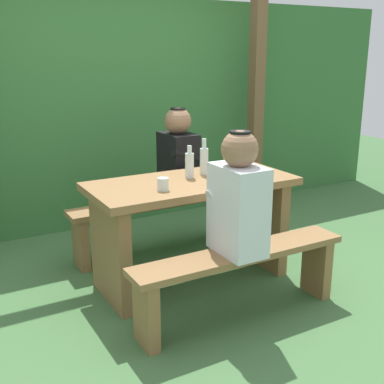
{
  "coord_description": "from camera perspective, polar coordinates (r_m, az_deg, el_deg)",
  "views": [
    {
      "loc": [
        -1.58,
        -2.78,
        1.57
      ],
      "look_at": [
        0.0,
        0.0,
        0.65
      ],
      "focal_mm": 45.86,
      "sensor_mm": 36.0,
      "label": 1
    }
  ],
  "objects": [
    {
      "name": "person_white_shirt",
      "position": [
        2.81,
        5.38,
        -0.69
      ],
      "size": [
        0.25,
        0.35,
        0.72
      ],
      "color": "silver",
      "rests_on": "bench_near"
    },
    {
      "name": "bottle_left",
      "position": [
        3.44,
        1.41,
        3.75
      ],
      "size": [
        0.06,
        0.06,
        0.26
      ],
      "color": "silver",
      "rests_on": "picnic_table"
    },
    {
      "name": "ground_plane",
      "position": [
        3.56,
        0.0,
        -10.12
      ],
      "size": [
        12.0,
        12.0,
        0.0
      ],
      "primitive_type": "plane",
      "color": "#446E3F"
    },
    {
      "name": "cell_phone",
      "position": [
        3.58,
        2.71,
        2.59
      ],
      "size": [
        0.12,
        0.16,
        0.01
      ],
      "primitive_type": "cube",
      "rotation": [
        0.0,
        0.0,
        -0.42
      ],
      "color": "black",
      "rests_on": "picnic_table"
    },
    {
      "name": "pergola_post_right",
      "position": [
        4.95,
        7.44,
        10.35
      ],
      "size": [
        0.12,
        0.12,
        2.18
      ],
      "primitive_type": "cube",
      "color": "brown",
      "rests_on": "ground_plane"
    },
    {
      "name": "bench_near",
      "position": [
        2.98,
        5.65,
        -9.01
      ],
      "size": [
        1.4,
        0.24,
        0.44
      ],
      "color": "olive",
      "rests_on": "ground_plane"
    },
    {
      "name": "bench_far",
      "position": [
        3.93,
        -4.23,
        -2.69
      ],
      "size": [
        1.4,
        0.24,
        0.44
      ],
      "color": "olive",
      "rests_on": "ground_plane"
    },
    {
      "name": "hedge_backdrop",
      "position": [
        4.82,
        -10.38,
        9.21
      ],
      "size": [
        6.4,
        0.63,
        2.04
      ],
      "primitive_type": "cube",
      "color": "#376F37",
      "rests_on": "ground_plane"
    },
    {
      "name": "picnic_table",
      "position": [
        3.37,
        0.0,
        -2.47
      ],
      "size": [
        1.4,
        0.64,
        0.74
      ],
      "color": "olive",
      "rests_on": "ground_plane"
    },
    {
      "name": "bottle_right",
      "position": [
        3.35,
        -0.3,
        3.25
      ],
      "size": [
        0.06,
        0.06,
        0.22
      ],
      "color": "silver",
      "rests_on": "picnic_table"
    },
    {
      "name": "drinking_glass",
      "position": [
        3.05,
        -3.39,
        0.92
      ],
      "size": [
        0.07,
        0.07,
        0.08
      ],
      "primitive_type": "cylinder",
      "color": "silver",
      "rests_on": "picnic_table"
    },
    {
      "name": "person_black_coat",
      "position": [
        3.89,
        -1.59,
        4.11
      ],
      "size": [
        0.25,
        0.35,
        0.72
      ],
      "color": "black",
      "rests_on": "bench_far"
    }
  ]
}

